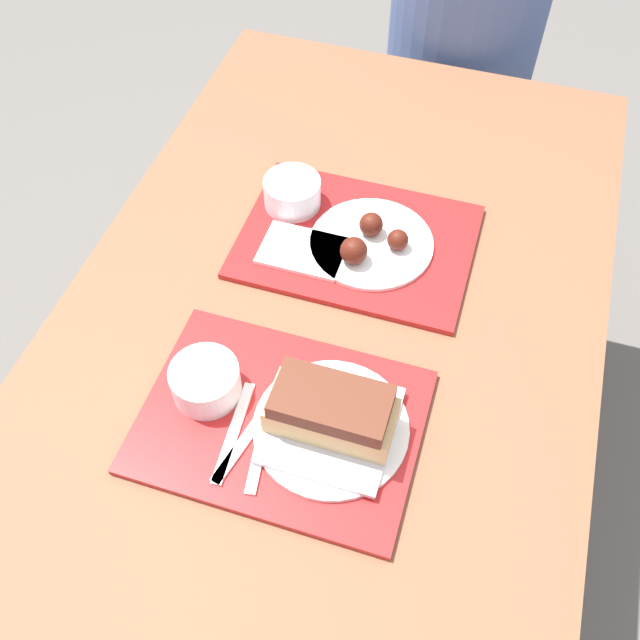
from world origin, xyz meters
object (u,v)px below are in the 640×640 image
(bowl_coleslaw_near, at_px, (205,380))
(bowl_coleslaw_far, at_px, (292,191))
(brisket_sandwich_plate, at_px, (331,416))
(wings_plate_far, at_px, (371,242))
(tray_near, at_px, (281,421))
(tray_far, at_px, (359,242))
(person_seated_across, at_px, (466,24))

(bowl_coleslaw_near, xyz_separation_m, bowl_coleslaw_far, (-0.01, 0.43, 0.00))
(brisket_sandwich_plate, bearing_deg, wings_plate_far, 96.07)
(bowl_coleslaw_far, relative_size, wings_plate_far, 0.48)
(bowl_coleslaw_near, xyz_separation_m, brisket_sandwich_plate, (0.20, -0.01, 0.01))
(tray_near, relative_size, bowl_coleslaw_near, 3.92)
(tray_far, relative_size, person_seated_across, 0.63)
(tray_far, distance_m, brisket_sandwich_plate, 0.39)
(tray_far, xyz_separation_m, brisket_sandwich_plate, (0.06, -0.38, 0.04))
(person_seated_across, bearing_deg, wings_plate_far, -91.76)
(tray_near, distance_m, wings_plate_far, 0.38)
(brisket_sandwich_plate, distance_m, person_seated_across, 1.20)
(tray_near, bearing_deg, tray_far, 88.07)
(bowl_coleslaw_far, bearing_deg, tray_near, -73.42)
(tray_far, height_order, person_seated_across, person_seated_across)
(brisket_sandwich_plate, bearing_deg, person_seated_across, 90.66)
(tray_near, height_order, brisket_sandwich_plate, brisket_sandwich_plate)
(bowl_coleslaw_far, bearing_deg, person_seated_across, 75.82)
(bowl_coleslaw_near, relative_size, bowl_coleslaw_far, 1.00)
(brisket_sandwich_plate, xyz_separation_m, wings_plate_far, (-0.04, 0.37, -0.02))
(tray_far, distance_m, bowl_coleslaw_near, 0.40)
(brisket_sandwich_plate, bearing_deg, tray_far, 99.38)
(person_seated_across, bearing_deg, tray_near, -92.95)
(tray_near, bearing_deg, bowl_coleslaw_far, 106.58)
(brisket_sandwich_plate, distance_m, bowl_coleslaw_far, 0.48)
(bowl_coleslaw_near, bearing_deg, brisket_sandwich_plate, -1.52)
(tray_near, xyz_separation_m, wings_plate_far, (0.04, 0.38, 0.02))
(bowl_coleslaw_far, relative_size, person_seated_across, 0.16)
(tray_near, bearing_deg, bowl_coleslaw_near, 174.12)
(tray_far, relative_size, bowl_coleslaw_near, 3.92)
(tray_near, xyz_separation_m, bowl_coleslaw_near, (-0.12, 0.01, 0.04))
(tray_near, bearing_deg, brisket_sandwich_plate, 5.55)
(brisket_sandwich_plate, height_order, bowl_coleslaw_far, brisket_sandwich_plate)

